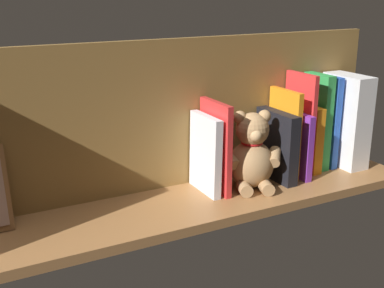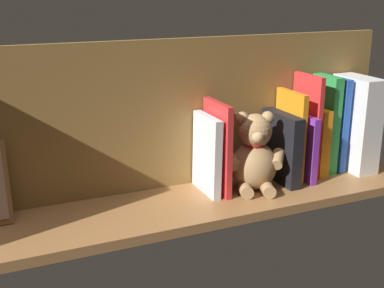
% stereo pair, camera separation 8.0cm
% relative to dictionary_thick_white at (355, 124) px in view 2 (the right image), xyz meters
% --- Properties ---
extents(ground_plane, '(1.15, 0.25, 0.02)m').
position_rel_dictionary_thick_white_xyz_m(ground_plane, '(0.48, 0.02, -0.13)').
color(ground_plane, '#9E6B3D').
extents(shelf_back_panel, '(1.15, 0.02, 0.36)m').
position_rel_dictionary_thick_white_xyz_m(shelf_back_panel, '(0.48, -0.08, 0.05)').
color(shelf_back_panel, olive).
rests_on(shelf_back_panel, ground_plane).
extents(dictionary_thick_white, '(0.06, 0.14, 0.25)m').
position_rel_dictionary_thick_white_xyz_m(dictionary_thick_white, '(0.00, 0.00, 0.00)').
color(dictionary_thick_white, silver).
rests_on(dictionary_thick_white, ground_plane).
extents(book_0, '(0.02, 0.09, 0.25)m').
position_rel_dictionary_thick_white_xyz_m(book_0, '(0.05, -0.02, -0.00)').
color(book_0, blue).
rests_on(book_0, ground_plane).
extents(book_1, '(0.03, 0.09, 0.25)m').
position_rel_dictionary_thick_white_xyz_m(book_1, '(0.08, -0.02, 0.00)').
color(book_1, green).
rests_on(book_1, ground_plane).
extents(book_2, '(0.03, 0.11, 0.17)m').
position_rel_dictionary_thick_white_xyz_m(book_2, '(0.12, -0.02, -0.04)').
color(book_2, orange).
rests_on(book_2, ground_plane).
extents(book_3, '(0.01, 0.11, 0.26)m').
position_rel_dictionary_thick_white_xyz_m(book_3, '(0.15, -0.01, 0.01)').
color(book_3, red).
rests_on(book_3, ground_plane).
extents(book_4, '(0.02, 0.14, 0.17)m').
position_rel_dictionary_thick_white_xyz_m(book_4, '(0.17, -0.00, -0.04)').
color(book_4, purple).
rests_on(book_4, ground_plane).
extents(book_5, '(0.01, 0.12, 0.22)m').
position_rel_dictionary_thick_white_xyz_m(book_5, '(0.20, -0.01, -0.01)').
color(book_5, orange).
rests_on(book_5, ground_plane).
extents(book_6, '(0.03, 0.14, 0.17)m').
position_rel_dictionary_thick_white_xyz_m(book_6, '(0.23, 0.00, -0.04)').
color(book_6, black).
rests_on(book_6, ground_plane).
extents(teddy_bear, '(0.15, 0.15, 0.19)m').
position_rel_dictionary_thick_white_xyz_m(teddy_bear, '(0.32, 0.02, -0.04)').
color(teddy_bear, tan).
rests_on(teddy_bear, ground_plane).
extents(book_7, '(0.01, 0.13, 0.22)m').
position_rel_dictionary_thick_white_xyz_m(book_7, '(0.40, -0.00, -0.02)').
color(book_7, red).
rests_on(book_7, ground_plane).
extents(book_8, '(0.02, 0.12, 0.19)m').
position_rel_dictionary_thick_white_xyz_m(book_8, '(0.43, -0.01, -0.03)').
color(book_8, silver).
rests_on(book_8, ground_plane).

